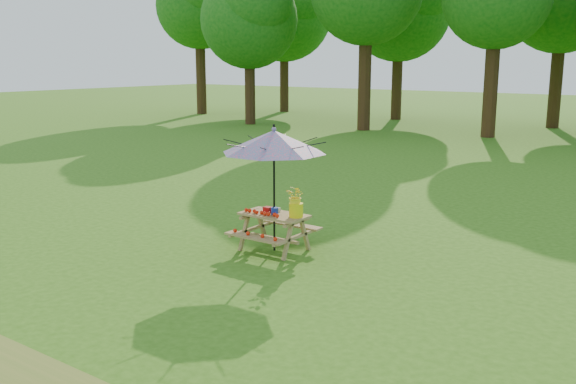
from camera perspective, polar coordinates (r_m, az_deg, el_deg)
The scene contains 6 objects.
ground at distance 7.95m, azimuth 3.38°, elevation -13.15°, with size 120.00×120.00×0.00m, color #326513.
picnic_table at distance 11.39m, azimuth -1.23°, elevation -3.63°, with size 1.20×1.32×0.67m.
patio_umbrella at distance 11.08m, azimuth -1.26°, elevation 4.49°, with size 2.42×2.42×2.25m.
produce_bins at distance 11.34m, azimuth -1.38°, elevation -1.64°, with size 0.35×0.32×0.13m.
tomatoes_row at distance 11.25m, azimuth -2.39°, elevation -1.85°, with size 0.77×0.13×0.07m, color red, non-canonical shape.
flower_bucket at distance 11.02m, azimuth 0.72°, elevation -0.75°, with size 0.35×0.31×0.55m.
Camera 1 is at (3.86, -6.10, 3.34)m, focal length 40.00 mm.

